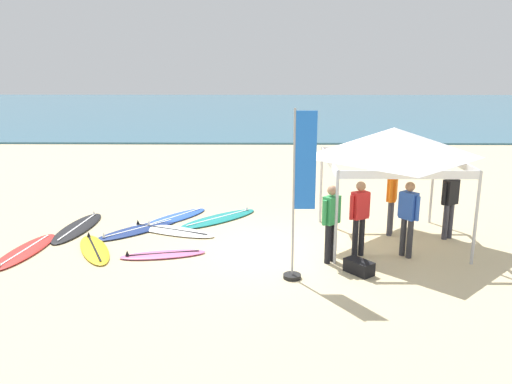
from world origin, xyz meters
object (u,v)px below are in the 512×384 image
Objects in this scene: surfboard_pink at (163,254)px; surfboard_blue at (175,218)px; person_orange at (392,196)px; surfboard_white at (171,230)px; person_green at (331,218)px; surfboard_navy at (138,229)px; person_red at (360,214)px; canopy_tent at (393,143)px; gear_bag_near_tent at (359,267)px; surfboard_black at (78,227)px; banner_flag at (299,203)px; person_blue at (408,214)px; surfboard_teal at (219,218)px; surfboard_red at (25,251)px; person_black at (450,200)px; surfboard_yellow at (94,249)px.

surfboard_pink and surfboard_blue have the same top height.
surfboard_white is at bearing 178.48° from person_orange.
surfboard_navy is at bearing 156.03° from person_green.
person_red is (0.67, 0.37, 0.00)m from person_green.
gear_bag_near_tent is at bearing -117.47° from canopy_tent.
surfboard_pink is (2.55, -1.90, 0.00)m from surfboard_black.
person_orange is 3.74m from banner_flag.
person_red reaches higher than gear_bag_near_tent.
person_green is at bearing -4.73° from surfboard_pink.
canopy_tent is at bearing 98.88° from person_blue.
person_green reaches higher than surfboard_black.
surfboard_white is 5.06m from gear_bag_near_tent.
surfboard_teal is 0.95× the size of surfboard_red.
canopy_tent is at bearing -6.20° from surfboard_navy.
surfboard_pink is 1.15× the size of person_blue.
surfboard_pink is at bearing -179.19° from person_red.
surfboard_red is 2.73m from surfboard_navy.
surfboard_black is (0.62, 1.72, -0.00)m from surfboard_red.
surfboard_pink is 3.83m from person_green.
gear_bag_near_tent is at bearing -141.42° from person_blue.
surfboard_navy is at bearing -4.99° from surfboard_black.
canopy_tent is 1.79× the size of person_black.
canopy_tent is at bearing 41.67° from person_green.
surfboard_red is at bearing -138.86° from surfboard_blue.
surfboard_pink is 0.91× the size of surfboard_blue.
person_green is at bearing -168.61° from person_blue.
surfboard_black is 4.36× the size of gear_bag_near_tent.
person_green is 1.17m from gear_bag_near_tent.
surfboard_teal is 2.93m from surfboard_pink.
person_black is 1.00× the size of person_orange.
surfboard_white and surfboard_teal have the same top height.
surfboard_navy is (-0.84, 0.05, 0.00)m from surfboard_white.
canopy_tent is at bearing -21.42° from surfboard_teal.
surfboard_yellow is 5.45m from person_green.
gear_bag_near_tent is at bearing -27.42° from surfboard_navy.
surfboard_red is 1.43× the size of person_blue.
person_red is at bearing 41.27° from banner_flag.
person_orange reaches higher than surfboard_black.
surfboard_blue is at bearing 41.14° from surfboard_red.
surfboard_red is at bearing -170.87° from person_orange.
surfboard_white and surfboard_yellow have the same top height.
surfboard_teal and surfboard_navy have the same top height.
surfboard_teal and surfboard_pink have the same top height.
surfboard_yellow is 0.83× the size of surfboard_black.
surfboard_pink is (-5.26, -1.08, -2.35)m from canopy_tent.
banner_flag is at bearing -12.55° from surfboard_red.
surfboard_red is 1.13× the size of surfboard_yellow.
gear_bag_near_tent is (1.27, 0.26, -1.43)m from banner_flag.
person_green is at bearing -151.11° from person_red.
person_red is at bearing -125.31° from person_orange.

